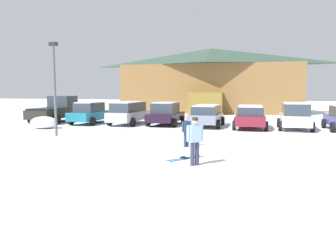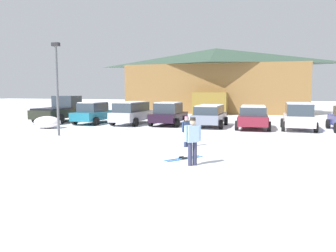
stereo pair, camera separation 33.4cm
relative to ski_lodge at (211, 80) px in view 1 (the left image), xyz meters
The scene contains 14 objects.
ground 31.02m from the ski_lodge, 86.45° to the right, with size 160.00×160.00×0.00m, color white.
ski_lodge is the anchor object (origin of this frame).
parked_teal_hatchback 18.19m from the ski_lodge, 112.20° to the right, with size 2.08×4.45×1.70m.
parked_silver_wagon 16.89m from the ski_lodge, 102.81° to the right, with size 2.10×4.76×1.74m.
parked_black_sedan 16.31m from the ski_lodge, 92.76° to the right, with size 2.25×4.08×1.73m.
parked_grey_wagon 16.53m from the ski_lodge, 81.74° to the right, with size 2.27×4.44×1.55m.
parked_maroon_van 17.63m from the ski_lodge, 71.93° to the right, with size 2.41×4.23×1.57m.
parked_white_suv 18.47m from the ski_lodge, 63.00° to the right, with size 2.14×4.02×1.79m.
pickup_truck 19.30m from the ski_lodge, 121.89° to the right, with size 2.56×5.27×2.15m.
skier_adult_in_blue_parka 28.96m from the ski_lodge, 81.90° to the right, with size 0.51×0.44×1.67m.
skier_teen_in_navy_coat 25.31m from the ski_lodge, 83.34° to the right, with size 0.36×0.45×1.41m.
pair_of_skis 28.04m from the ski_lodge, 82.79° to the right, with size 1.24×1.50×0.08m.
lamp_post 24.01m from the ski_lodge, 102.24° to the right, with size 0.44×0.24×5.27m.
plowed_snow_pile 22.36m from the ski_lodge, 111.59° to the right, with size 1.89×1.51×0.83m, color white.
Camera 1 is at (4.42, -8.75, 2.57)m, focal length 35.00 mm.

